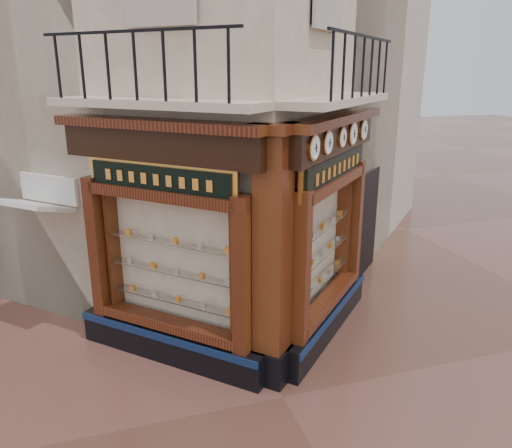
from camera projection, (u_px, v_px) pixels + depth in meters
name	position (u px, v px, depth m)	size (l,w,h in m)	color
ground	(283.00, 397.00, 7.42)	(80.00, 80.00, 0.00)	#553227
main_building	(191.00, 8.00, 11.26)	(8.00, 8.00, 12.00)	beige
neighbour_left	(79.00, 37.00, 12.94)	(8.00, 8.00, 11.00)	#B5AC9E
neighbour_right	(260.00, 40.00, 14.38)	(8.00, 8.00, 11.00)	#B5AC9E
shopfront_left	(166.00, 248.00, 7.85)	(2.86, 2.86, 3.98)	black
shopfront_right	(328.00, 231.00, 8.67)	(2.86, 2.86, 3.98)	black
corner_pilaster	(273.00, 264.00, 7.30)	(0.85, 0.85, 3.98)	black
balcony	(252.00, 101.00, 7.53)	(5.94, 2.97, 1.03)	beige
clock_a	(314.00, 148.00, 6.96)	(0.30, 0.30, 0.38)	#B1783B
clock_b	(328.00, 143.00, 7.45)	(0.30, 0.30, 0.37)	#B1783B
clock_c	(342.00, 137.00, 8.04)	(0.27, 0.27, 0.34)	#B1783B
clock_d	(353.00, 134.00, 8.53)	(0.33, 0.33, 0.41)	#B1783B
clock_e	(363.00, 130.00, 9.10)	(0.31, 0.31, 0.39)	#B1783B
awning	(47.00, 328.00, 9.40)	(1.38, 0.83, 0.08)	silver
signboard_left	(159.00, 179.00, 7.46)	(1.96, 1.96, 0.52)	#F1AB47
signboard_right	(336.00, 168.00, 8.31)	(2.18, 2.18, 0.58)	#F1AB47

